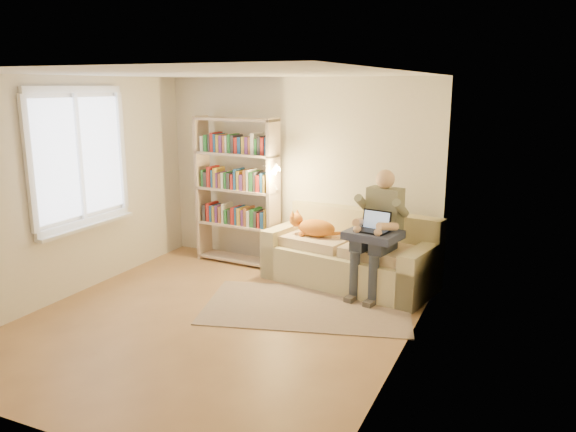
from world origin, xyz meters
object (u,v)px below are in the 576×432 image
at_px(sofa, 351,258).
at_px(laptop, 375,226).
at_px(person, 379,226).
at_px(cat, 311,227).
at_px(bookshelf, 237,184).

xyz_separation_m(sofa, laptop, (0.40, -0.37, 0.55)).
bearing_deg(laptop, person, 95.71).
distance_m(sofa, cat, 0.65).
xyz_separation_m(person, bookshelf, (-2.15, 0.40, 0.29)).
bearing_deg(laptop, cat, 171.06).
bearing_deg(cat, laptop, -8.94).
distance_m(person, bookshelf, 2.20).
distance_m(cat, bookshelf, 1.29).
height_order(laptop, bookshelf, bookshelf).
relative_size(person, bookshelf, 0.73).
relative_size(sofa, bookshelf, 1.10).
xyz_separation_m(cat, bookshelf, (-1.20, 0.19, 0.45)).
relative_size(laptop, bookshelf, 0.19).
height_order(sofa, bookshelf, bookshelf).
bearing_deg(person, bookshelf, -179.56).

